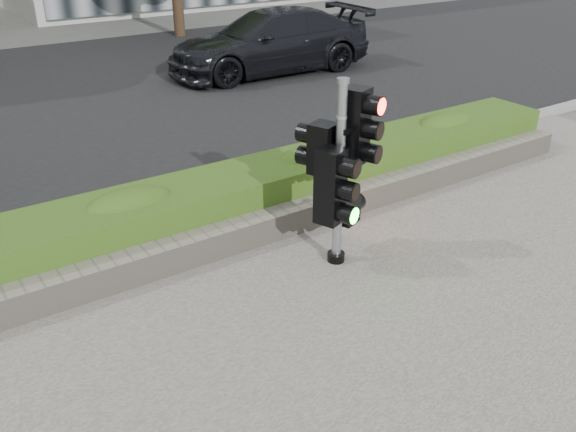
{
  "coord_description": "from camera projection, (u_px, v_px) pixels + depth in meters",
  "views": [
    {
      "loc": [
        -3.32,
        -3.92,
        3.79
      ],
      "look_at": [
        -0.25,
        0.6,
        1.04
      ],
      "focal_mm": 38.0,
      "sensor_mm": 36.0,
      "label": 1
    }
  ],
  "objects": [
    {
      "name": "ground",
      "position": [
        340.0,
        322.0,
        6.27
      ],
      "size": [
        120.0,
        120.0,
        0.0
      ],
      "primitive_type": "plane",
      "color": "#51514C",
      "rests_on": "ground"
    },
    {
      "name": "road",
      "position": [
        62.0,
        99.0,
        13.65
      ],
      "size": [
        60.0,
        13.0,
        0.02
      ],
      "primitive_type": "cube",
      "color": "black",
      "rests_on": "ground"
    },
    {
      "name": "curb",
      "position": [
        201.0,
        206.0,
        8.57
      ],
      "size": [
        60.0,
        0.25,
        0.12
      ],
      "primitive_type": "cube",
      "color": "gray",
      "rests_on": "ground"
    },
    {
      "name": "stone_wall",
      "position": [
        246.0,
        232.0,
        7.58
      ],
      "size": [
        12.0,
        0.32,
        0.34
      ],
      "primitive_type": "cube",
      "color": "gray",
      "rests_on": "sidewalk"
    },
    {
      "name": "hedge",
      "position": [
        220.0,
        202.0,
        7.99
      ],
      "size": [
        12.0,
        1.0,
        0.68
      ],
      "primitive_type": "cube",
      "color": "#5F922C",
      "rests_on": "sidewalk"
    },
    {
      "name": "traffic_signal",
      "position": [
        339.0,
        165.0,
        6.8
      ],
      "size": [
        0.8,
        0.7,
        2.2
      ],
      "rotation": [
        0.0,
        0.0,
        0.36
      ],
      "color": "black",
      "rests_on": "sidewalk"
    },
    {
      "name": "car_dark",
      "position": [
        270.0,
        41.0,
        15.54
      ],
      "size": [
        5.46,
        2.47,
        1.55
      ],
      "primitive_type": "imported",
      "rotation": [
        0.0,
        0.0,
        -1.63
      ],
      "color": "black",
      "rests_on": "road"
    }
  ]
}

